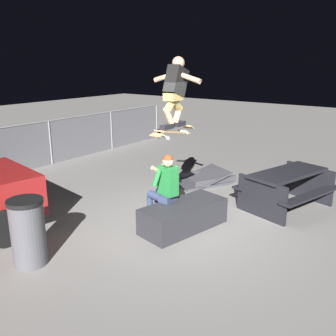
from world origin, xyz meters
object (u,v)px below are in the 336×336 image
(ledge_box_main, at_px, (183,216))
(trash_bin, at_px, (28,232))
(skater_airborne, at_px, (175,89))
(person_sitting_on_ledge, at_px, (164,186))
(skateboard, at_px, (173,132))
(kicker_ramp, at_px, (201,180))
(picnic_table_back, at_px, (287,184))

(ledge_box_main, height_order, trash_bin, trash_bin)
(ledge_box_main, height_order, skater_airborne, skater_airborne)
(ledge_box_main, bearing_deg, trash_bin, 154.21)
(person_sitting_on_ledge, distance_m, skateboard, 1.02)
(kicker_ramp, distance_m, picnic_table_back, 2.25)
(skater_airborne, distance_m, kicker_ramp, 3.43)
(skater_airborne, distance_m, trash_bin, 3.10)
(person_sitting_on_ledge, distance_m, kicker_ramp, 2.55)
(ledge_box_main, height_order, person_sitting_on_ledge, person_sitting_on_ledge)
(trash_bin, bearing_deg, kicker_ramp, -0.31)
(skateboard, relative_size, skater_airborne, 0.91)
(picnic_table_back, bearing_deg, trash_bin, 152.85)
(ledge_box_main, xyz_separation_m, person_sitting_on_ledge, (-0.02, 0.40, 0.48))
(skateboard, height_order, kicker_ramp, skateboard)
(skater_airborne, relative_size, trash_bin, 1.14)
(skater_airborne, bearing_deg, trash_bin, 157.73)
(kicker_ramp, bearing_deg, trash_bin, 179.69)
(person_sitting_on_ledge, bearing_deg, ledge_box_main, -86.54)
(skater_airborne, xyz_separation_m, trash_bin, (-2.27, 0.93, -1.89))
(picnic_table_back, bearing_deg, person_sitting_on_ledge, 143.56)
(skateboard, xyz_separation_m, kicker_ramp, (2.42, 0.91, -1.63))
(ledge_box_main, xyz_separation_m, picnic_table_back, (2.00, -1.10, 0.27))
(picnic_table_back, bearing_deg, skater_airborne, 147.83)
(ledge_box_main, relative_size, skateboard, 1.53)
(skateboard, xyz_separation_m, trash_bin, (-2.21, 0.93, -1.20))
(person_sitting_on_ledge, relative_size, trash_bin, 1.31)
(skater_airborne, bearing_deg, picnic_table_back, -32.17)
(skateboard, height_order, picnic_table_back, skateboard)
(person_sitting_on_ledge, height_order, skater_airborne, skater_airborne)
(person_sitting_on_ledge, relative_size, picnic_table_back, 0.64)
(person_sitting_on_ledge, height_order, kicker_ramp, person_sitting_on_ledge)
(skater_airborne, relative_size, picnic_table_back, 0.56)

